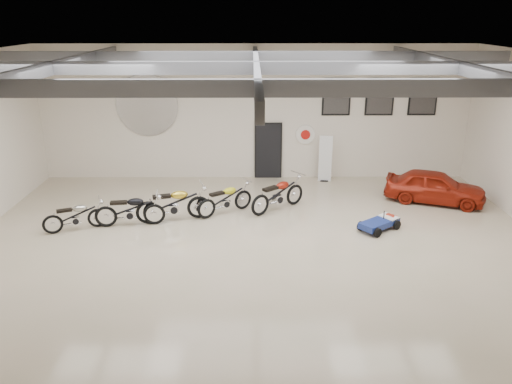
{
  "coord_description": "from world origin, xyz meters",
  "views": [
    {
      "loc": [
        -0.09,
        -12.47,
        6.0
      ],
      "look_at": [
        0.0,
        1.2,
        1.1
      ],
      "focal_mm": 35.0,
      "sensor_mm": 36.0,
      "label": 1
    }
  ],
  "objects_px": {
    "motorcycle_black": "(130,209)",
    "banner_stand": "(325,158)",
    "motorcycle_gold": "(173,203)",
    "motorcycle_red": "(278,194)",
    "motorcycle_silver": "(75,216)",
    "motorcycle_yellow": "(225,198)",
    "go_kart": "(382,220)",
    "vintage_car": "(435,187)"
  },
  "relations": [
    {
      "from": "vintage_car",
      "to": "banner_stand",
      "type": "bearing_deg",
      "value": 76.9
    },
    {
      "from": "motorcycle_yellow",
      "to": "go_kart",
      "type": "distance_m",
      "value": 4.85
    },
    {
      "from": "vintage_car",
      "to": "motorcycle_gold",
      "type": "bearing_deg",
      "value": 121.14
    },
    {
      "from": "motorcycle_red",
      "to": "go_kart",
      "type": "xyz_separation_m",
      "value": [
        3.0,
        -1.53,
        -0.27
      ]
    },
    {
      "from": "motorcycle_black",
      "to": "banner_stand",
      "type": "bearing_deg",
      "value": 26.12
    },
    {
      "from": "motorcycle_black",
      "to": "motorcycle_silver",
      "type": "bearing_deg",
      "value": -175.03
    },
    {
      "from": "motorcycle_gold",
      "to": "go_kart",
      "type": "height_order",
      "value": "motorcycle_gold"
    },
    {
      "from": "motorcycle_red",
      "to": "vintage_car",
      "type": "distance_m",
      "value": 5.33
    },
    {
      "from": "motorcycle_red",
      "to": "go_kart",
      "type": "bearing_deg",
      "value": -66.64
    },
    {
      "from": "motorcycle_silver",
      "to": "motorcycle_red",
      "type": "bearing_deg",
      "value": -8.54
    },
    {
      "from": "motorcycle_silver",
      "to": "go_kart",
      "type": "distance_m",
      "value": 9.0
    },
    {
      "from": "motorcycle_red",
      "to": "vintage_car",
      "type": "relative_size",
      "value": 0.67
    },
    {
      "from": "motorcycle_black",
      "to": "motorcycle_red",
      "type": "xyz_separation_m",
      "value": [
        4.47,
        1.24,
        0.03
      ]
    },
    {
      "from": "motorcycle_gold",
      "to": "motorcycle_red",
      "type": "distance_m",
      "value": 3.35
    },
    {
      "from": "motorcycle_black",
      "to": "motorcycle_red",
      "type": "bearing_deg",
      "value": 8.39
    },
    {
      "from": "motorcycle_black",
      "to": "motorcycle_yellow",
      "type": "xyz_separation_m",
      "value": [
        2.78,
        0.94,
        -0.02
      ]
    },
    {
      "from": "banner_stand",
      "to": "motorcycle_black",
      "type": "relative_size",
      "value": 0.89
    },
    {
      "from": "banner_stand",
      "to": "vintage_car",
      "type": "height_order",
      "value": "banner_stand"
    },
    {
      "from": "motorcycle_silver",
      "to": "motorcycle_gold",
      "type": "distance_m",
      "value": 2.85
    },
    {
      "from": "motorcycle_gold",
      "to": "go_kart",
      "type": "bearing_deg",
      "value": -22.17
    },
    {
      "from": "motorcycle_yellow",
      "to": "motorcycle_red",
      "type": "height_order",
      "value": "motorcycle_red"
    },
    {
      "from": "motorcycle_black",
      "to": "motorcycle_yellow",
      "type": "bearing_deg",
      "value": 11.54
    },
    {
      "from": "banner_stand",
      "to": "go_kart",
      "type": "xyz_separation_m",
      "value": [
        1.09,
        -4.48,
        -0.62
      ]
    },
    {
      "from": "motorcycle_silver",
      "to": "motorcycle_black",
      "type": "height_order",
      "value": "motorcycle_black"
    },
    {
      "from": "motorcycle_silver",
      "to": "motorcycle_gold",
      "type": "relative_size",
      "value": 0.81
    },
    {
      "from": "motorcycle_silver",
      "to": "motorcycle_gold",
      "type": "bearing_deg",
      "value": -9.03
    },
    {
      "from": "motorcycle_silver",
      "to": "motorcycle_gold",
      "type": "height_order",
      "value": "motorcycle_gold"
    },
    {
      "from": "motorcycle_silver",
      "to": "motorcycle_black",
      "type": "relative_size",
      "value": 0.88
    },
    {
      "from": "motorcycle_black",
      "to": "go_kart",
      "type": "height_order",
      "value": "motorcycle_black"
    },
    {
      "from": "banner_stand",
      "to": "go_kart",
      "type": "relative_size",
      "value": 1.15
    },
    {
      "from": "motorcycle_yellow",
      "to": "vintage_car",
      "type": "distance_m",
      "value": 7.04
    },
    {
      "from": "motorcycle_yellow",
      "to": "motorcycle_red",
      "type": "bearing_deg",
      "value": -25.38
    },
    {
      "from": "motorcycle_silver",
      "to": "motorcycle_yellow",
      "type": "xyz_separation_m",
      "value": [
        4.31,
        1.27,
        0.04
      ]
    },
    {
      "from": "motorcycle_gold",
      "to": "motorcycle_silver",
      "type": "bearing_deg",
      "value": 178.08
    },
    {
      "from": "motorcycle_silver",
      "to": "motorcycle_red",
      "type": "xyz_separation_m",
      "value": [
        5.99,
        1.57,
        0.09
      ]
    },
    {
      "from": "motorcycle_silver",
      "to": "go_kart",
      "type": "relative_size",
      "value": 1.14
    },
    {
      "from": "motorcycle_gold",
      "to": "motorcycle_yellow",
      "type": "relative_size",
      "value": 1.13
    },
    {
      "from": "motorcycle_silver",
      "to": "motorcycle_yellow",
      "type": "bearing_deg",
      "value": -6.82
    },
    {
      "from": "motorcycle_black",
      "to": "motorcycle_red",
      "type": "relative_size",
      "value": 0.94
    },
    {
      "from": "motorcycle_gold",
      "to": "go_kart",
      "type": "xyz_separation_m",
      "value": [
        6.23,
        -0.66,
        -0.29
      ]
    },
    {
      "from": "banner_stand",
      "to": "motorcycle_silver",
      "type": "xyz_separation_m",
      "value": [
        -7.91,
        -4.52,
        -0.44
      ]
    },
    {
      "from": "motorcycle_silver",
      "to": "go_kart",
      "type": "xyz_separation_m",
      "value": [
        9.0,
        0.04,
        -0.18
      ]
    }
  ]
}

